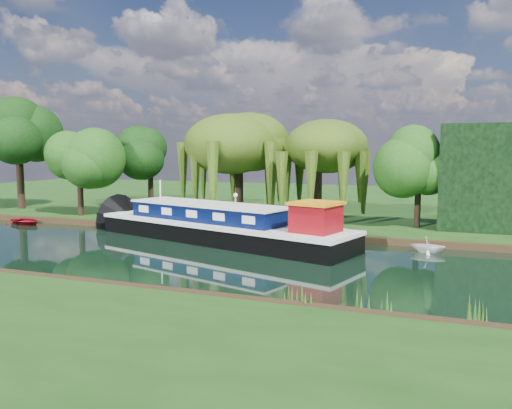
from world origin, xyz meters
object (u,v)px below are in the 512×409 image
at_px(dutch_barge, 221,226).
at_px(narrowboat, 262,230).
at_px(red_dinghy, 26,224).
at_px(white_cruiser, 427,253).

height_order(dutch_barge, narrowboat, dutch_barge).
relative_size(dutch_barge, red_dinghy, 6.02).
distance_m(dutch_barge, white_cruiser, 14.06).
relative_size(narrowboat, white_cruiser, 5.60).
bearing_deg(narrowboat, dutch_barge, -124.80).
distance_m(dutch_barge, red_dinghy, 19.60).
height_order(narrowboat, red_dinghy, narrowboat).
relative_size(narrowboat, red_dinghy, 3.47).
distance_m(red_dinghy, white_cruiser, 33.52).
bearing_deg(dutch_barge, narrowboat, 56.00).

